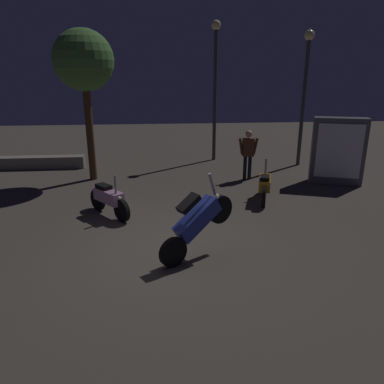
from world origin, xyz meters
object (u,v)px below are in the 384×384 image
(motorcycle_orange_parked_left, at_px, (265,185))
(person_rider_beside, at_px, (248,151))
(streetlamp_near, at_px, (305,82))
(motorcycle_blue_foreground, at_px, (197,222))
(motorcycle_pink_parked_right, at_px, (109,199))
(streetlamp_far, at_px, (215,75))
(kiosk_billboard, at_px, (338,151))

(motorcycle_orange_parked_left, relative_size, person_rider_beside, 0.98)
(person_rider_beside, xyz_separation_m, streetlamp_near, (2.50, 1.86, 2.13))
(streetlamp_near, bearing_deg, person_rider_beside, -143.36)
(motorcycle_blue_foreground, relative_size, motorcycle_pink_parked_right, 1.20)
(motorcycle_orange_parked_left, height_order, motorcycle_pink_parked_right, same)
(streetlamp_far, relative_size, kiosk_billboard, 2.53)
(motorcycle_orange_parked_left, relative_size, kiosk_billboard, 0.77)
(streetlamp_near, xyz_separation_m, streetlamp_far, (-3.14, 1.24, 0.24))
(streetlamp_near, bearing_deg, kiosk_billboard, -85.20)
(kiosk_billboard, bearing_deg, motorcycle_pink_parked_right, 37.07)
(motorcycle_pink_parked_right, relative_size, streetlamp_far, 0.26)
(motorcycle_orange_parked_left, height_order, kiosk_billboard, kiosk_billboard)
(person_rider_beside, xyz_separation_m, streetlamp_far, (-0.64, 3.09, 2.37))
(motorcycle_blue_foreground, height_order, kiosk_billboard, kiosk_billboard)
(motorcycle_blue_foreground, xyz_separation_m, streetlamp_far, (1.64, 8.41, 2.60))
(motorcycle_blue_foreground, bearing_deg, streetlamp_far, 47.64)
(motorcycle_blue_foreground, distance_m, kiosk_billboard, 6.79)
(motorcycle_pink_parked_right, height_order, streetlamp_near, streetlamp_near)
(person_rider_beside, distance_m, streetlamp_near, 3.77)
(motorcycle_orange_parked_left, xyz_separation_m, motorcycle_pink_parked_right, (-4.16, -0.75, 0.00))
(motorcycle_blue_foreground, distance_m, person_rider_beside, 5.79)
(motorcycle_orange_parked_left, bearing_deg, streetlamp_far, 23.91)
(streetlamp_near, bearing_deg, motorcycle_orange_parked_left, -122.32)
(motorcycle_blue_foreground, distance_m, streetlamp_near, 8.94)
(kiosk_billboard, bearing_deg, streetlamp_far, -29.21)
(motorcycle_blue_foreground, bearing_deg, kiosk_billboard, 11.27)
(motorcycle_pink_parked_right, height_order, streetlamp_far, streetlamp_far)
(motorcycle_pink_parked_right, bearing_deg, motorcycle_blue_foreground, 0.03)
(motorcycle_blue_foreground, relative_size, person_rider_beside, 0.99)
(streetlamp_near, relative_size, streetlamp_far, 0.92)
(motorcycle_orange_parked_left, bearing_deg, motorcycle_blue_foreground, 162.10)
(motorcycle_blue_foreground, relative_size, kiosk_billboard, 0.78)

